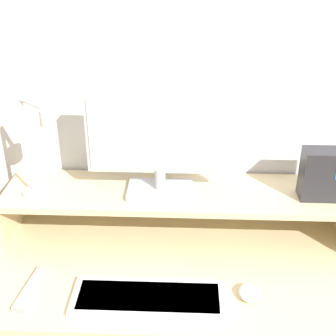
{
  "coord_description": "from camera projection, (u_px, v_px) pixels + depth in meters",
  "views": [
    {
      "loc": [
        0.03,
        -0.91,
        1.74
      ],
      "look_at": [
        -0.02,
        0.34,
        1.09
      ],
      "focal_mm": 50.0,
      "sensor_mm": 36.0,
      "label": 1
    }
  ],
  "objects": [
    {
      "name": "remote_control",
      "position": [
        32.0,
        288.0,
        1.42
      ],
      "size": [
        0.06,
        0.19,
        0.02
      ],
      "color": "#99999E",
      "rests_on": "desk"
    },
    {
      "name": "desk",
      "position": [
        174.0,
        312.0,
        1.64
      ],
      "size": [
        1.19,
        0.62,
        0.75
      ],
      "color": "beige",
      "rests_on": "ground_plane"
    },
    {
      "name": "router_dock",
      "position": [
        322.0,
        174.0,
        1.54
      ],
      "size": [
        0.13,
        0.08,
        0.17
      ],
      "color": "#28282D",
      "rests_on": "monitor_shelf"
    },
    {
      "name": "monitor",
      "position": [
        160.0,
        142.0,
        1.52
      ],
      "size": [
        0.48,
        0.14,
        0.35
      ],
      "color": "#BCBCC1",
      "rests_on": "monitor_shelf"
    },
    {
      "name": "mouse",
      "position": [
        250.0,
        293.0,
        1.39
      ],
      "size": [
        0.06,
        0.08,
        0.03
      ],
      "color": "white",
      "rests_on": "desk"
    },
    {
      "name": "monitor_shelf",
      "position": [
        176.0,
        197.0,
        1.63
      ],
      "size": [
        1.19,
        0.27,
        0.17
      ],
      "color": "beige",
      "rests_on": "desk"
    },
    {
      "name": "keyboard",
      "position": [
        148.0,
        298.0,
        1.38
      ],
      "size": [
        0.45,
        0.16,
        0.02
      ],
      "color": "white",
      "rests_on": "desk"
    },
    {
      "name": "wall_back",
      "position": [
        178.0,
        84.0,
        1.62
      ],
      "size": [
        6.0,
        0.05,
        2.5
      ],
      "color": "silver",
      "rests_on": "ground_plane"
    },
    {
      "name": "desk_lamp",
      "position": [
        38.0,
        148.0,
        1.47
      ],
      "size": [
        0.17,
        0.15,
        0.34
      ],
      "color": "silver",
      "rests_on": "monitor_shelf"
    }
  ]
}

